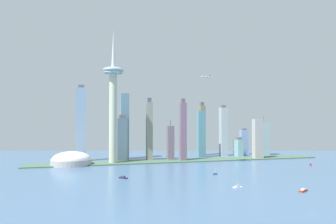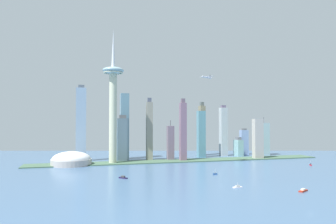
{
  "view_description": "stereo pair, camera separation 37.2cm",
  "coord_description": "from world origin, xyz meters",
  "px_view_note": "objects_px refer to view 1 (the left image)",
  "views": [
    {
      "loc": [
        -229.3,
        -275.68,
        94.72
      ],
      "look_at": [
        -34.11,
        438.01,
        116.46
      ],
      "focal_mm": 33.4,
      "sensor_mm": 36.0,
      "label": 1
    },
    {
      "loc": [
        -228.94,
        -275.78,
        94.72
      ],
      "look_at": [
        -34.11,
        438.01,
        116.46
      ],
      "focal_mm": 33.4,
      "sensor_mm": 36.0,
      "label": 2
    }
  ],
  "objects_px": {
    "boat_3": "(123,177)",
    "skyscraper_4": "(170,143)",
    "skyscraper_0": "(124,126)",
    "skyscraper_12": "(258,139)",
    "skyscraper_3": "(238,147)",
    "skyscraper_6": "(264,139)",
    "skyscraper_11": "(149,130)",
    "airplane": "(207,77)",
    "skyscraper_7": "(244,142)",
    "skyscraper_2": "(223,131)",
    "stadium_dome": "(71,160)",
    "skyscraper_5": "(122,139)",
    "skyscraper_8": "(81,124)",
    "skyscraper_10": "(202,130)",
    "skyscraper_9": "(201,134)",
    "boat_0": "(311,165)",
    "observation_tower": "(113,95)",
    "boat_4": "(215,174)",
    "skyscraper_1": "(183,131)",
    "boat_2": "(303,190)"
  },
  "relations": [
    {
      "from": "boat_3",
      "to": "skyscraper_4",
      "type": "bearing_deg",
      "value": -75.49
    },
    {
      "from": "skyscraper_0",
      "to": "skyscraper_12",
      "type": "xyz_separation_m",
      "value": [
        324.81,
        -87.27,
        -31.87
      ]
    },
    {
      "from": "skyscraper_3",
      "to": "skyscraper_0",
      "type": "bearing_deg",
      "value": 177.53
    },
    {
      "from": "skyscraper_6",
      "to": "skyscraper_11",
      "type": "height_order",
      "value": "skyscraper_11"
    },
    {
      "from": "boat_3",
      "to": "airplane",
      "type": "bearing_deg",
      "value": -101.42
    },
    {
      "from": "skyscraper_7",
      "to": "skyscraper_12",
      "type": "xyz_separation_m",
      "value": [
        -17.03,
        -100.79,
        14.69
      ]
    },
    {
      "from": "skyscraper_0",
      "to": "skyscraper_6",
      "type": "bearing_deg",
      "value": -2.32
    },
    {
      "from": "skyscraper_7",
      "to": "skyscraper_11",
      "type": "bearing_deg",
      "value": -168.03
    },
    {
      "from": "skyscraper_11",
      "to": "boat_3",
      "type": "height_order",
      "value": "skyscraper_11"
    },
    {
      "from": "skyscraper_2",
      "to": "skyscraper_4",
      "type": "height_order",
      "value": "skyscraper_2"
    },
    {
      "from": "stadium_dome",
      "to": "skyscraper_6",
      "type": "height_order",
      "value": "skyscraper_6"
    },
    {
      "from": "skyscraper_5",
      "to": "airplane",
      "type": "height_order",
      "value": "airplane"
    },
    {
      "from": "skyscraper_8",
      "to": "skyscraper_12",
      "type": "xyz_separation_m",
      "value": [
        430.11,
        -71.13,
        -38.21
      ]
    },
    {
      "from": "skyscraper_7",
      "to": "skyscraper_10",
      "type": "height_order",
      "value": "skyscraper_10"
    },
    {
      "from": "skyscraper_9",
      "to": "skyscraper_12",
      "type": "xyz_separation_m",
      "value": [
        126.44,
        -66.82,
        -10.61
      ]
    },
    {
      "from": "skyscraper_8",
      "to": "boat_0",
      "type": "distance_m",
      "value": 524.6
    },
    {
      "from": "skyscraper_5",
      "to": "skyscraper_12",
      "type": "xyz_separation_m",
      "value": [
        334.81,
        -44.02,
        -2.02
      ]
    },
    {
      "from": "observation_tower",
      "to": "skyscraper_7",
      "type": "distance_m",
      "value": 406.57
    },
    {
      "from": "skyscraper_0",
      "to": "skyscraper_7",
      "type": "distance_m",
      "value": 345.26
    },
    {
      "from": "skyscraper_5",
      "to": "boat_0",
      "type": "xyz_separation_m",
      "value": [
        379.55,
        -178.31,
        -50.52
      ]
    },
    {
      "from": "skyscraper_7",
      "to": "observation_tower",
      "type": "bearing_deg",
      "value": -166.13
    },
    {
      "from": "skyscraper_0",
      "to": "boat_4",
      "type": "bearing_deg",
      "value": -65.1
    },
    {
      "from": "skyscraper_1",
      "to": "skyscraper_11",
      "type": "height_order",
      "value": "skyscraper_11"
    },
    {
      "from": "skyscraper_0",
      "to": "skyscraper_2",
      "type": "relative_size",
      "value": 1.19
    },
    {
      "from": "skyscraper_6",
      "to": "skyscraper_0",
      "type": "bearing_deg",
      "value": 177.68
    },
    {
      "from": "skyscraper_7",
      "to": "airplane",
      "type": "height_order",
      "value": "airplane"
    },
    {
      "from": "skyscraper_12",
      "to": "skyscraper_6",
      "type": "bearing_deg",
      "value": 49.0
    },
    {
      "from": "skyscraper_4",
      "to": "boat_3",
      "type": "relative_size",
      "value": 6.5
    },
    {
      "from": "skyscraper_7",
      "to": "boat_3",
      "type": "height_order",
      "value": "skyscraper_7"
    },
    {
      "from": "airplane",
      "to": "skyscraper_1",
      "type": "bearing_deg",
      "value": -102.52
    },
    {
      "from": "skyscraper_0",
      "to": "skyscraper_5",
      "type": "distance_m",
      "value": 53.49
    },
    {
      "from": "boat_0",
      "to": "boat_4",
      "type": "bearing_deg",
      "value": -68.36
    },
    {
      "from": "skyscraper_4",
      "to": "skyscraper_8",
      "type": "xyz_separation_m",
      "value": [
        -209.99,
        40.06,
        46.7
      ]
    },
    {
      "from": "skyscraper_4",
      "to": "skyscraper_8",
      "type": "relative_size",
      "value": 0.54
    },
    {
      "from": "skyscraper_11",
      "to": "boat_4",
      "type": "bearing_deg",
      "value": -72.21
    },
    {
      "from": "skyscraper_9",
      "to": "skyscraper_4",
      "type": "bearing_deg",
      "value": -159.11
    },
    {
      "from": "observation_tower",
      "to": "boat_4",
      "type": "bearing_deg",
      "value": -49.85
    },
    {
      "from": "skyscraper_7",
      "to": "skyscraper_12",
      "type": "relative_size",
      "value": 0.73
    },
    {
      "from": "skyscraper_11",
      "to": "skyscraper_0",
      "type": "bearing_deg",
      "value": 138.8
    },
    {
      "from": "skyscraper_3",
      "to": "skyscraper_5",
      "type": "xyz_separation_m",
      "value": [
        -320.04,
        -29.9,
        28.95
      ]
    },
    {
      "from": "skyscraper_3",
      "to": "skyscraper_8",
      "type": "distance_m",
      "value": 420.43
    },
    {
      "from": "skyscraper_12",
      "to": "skyscraper_0",
      "type": "bearing_deg",
      "value": 164.96
    },
    {
      "from": "observation_tower",
      "to": "skyscraper_2",
      "type": "relative_size",
      "value": 2.19
    },
    {
      "from": "skyscraper_10",
      "to": "stadium_dome",
      "type": "bearing_deg",
      "value": -162.49
    },
    {
      "from": "skyscraper_3",
      "to": "skyscraper_12",
      "type": "height_order",
      "value": "skyscraper_12"
    },
    {
      "from": "skyscraper_7",
      "to": "skyscraper_11",
      "type": "distance_m",
      "value": 296.31
    },
    {
      "from": "skyscraper_3",
      "to": "boat_2",
      "type": "xyz_separation_m",
      "value": [
        -123.94,
        -413.84,
        -21.87
      ]
    },
    {
      "from": "skyscraper_2",
      "to": "skyscraper_5",
      "type": "bearing_deg",
      "value": -171.86
    },
    {
      "from": "observation_tower",
      "to": "skyscraper_5",
      "type": "bearing_deg",
      "value": 54.56
    },
    {
      "from": "skyscraper_4",
      "to": "boat_4",
      "type": "bearing_deg",
      "value": -84.28
    }
  ]
}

